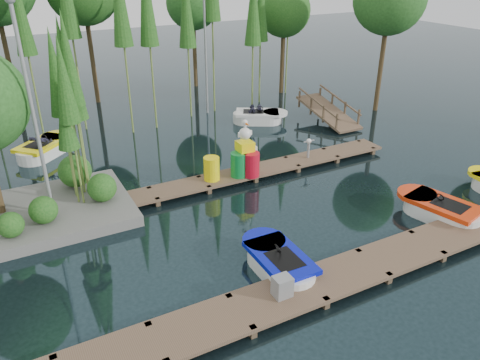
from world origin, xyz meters
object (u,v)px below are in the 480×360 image
island (7,131)px  boat_blue (279,263)px  boat_yellow_far (44,148)px  drum_cluster (246,158)px  utility_cabinet (282,286)px  yellow_barrel (212,169)px  boat_red (440,210)px

island → boat_blue: 9.39m
boat_yellow_far → drum_cluster: drum_cluster is taller
boat_yellow_far → utility_cabinet: bearing=-96.7°
boat_blue → yellow_barrel: bearing=84.9°
boat_red → boat_blue: bearing=165.9°
boat_blue → drum_cluster: bearing=71.0°
boat_blue → boat_yellow_far: (-4.72, 12.13, 0.04)m
island → boat_yellow_far: island is taller
island → drum_cluster: 8.41m
boat_red → yellow_barrel: size_ratio=3.49×
island → boat_yellow_far: (1.31, 5.55, -2.86)m
boat_blue → yellow_barrel: size_ratio=3.12×
island → utility_cabinet: bearing=-55.5°
yellow_barrel → utility_cabinet: bearing=-100.3°
boat_yellow_far → yellow_barrel: size_ratio=3.40×
boat_red → utility_cabinet: size_ratio=5.70×
boat_red → boat_yellow_far: bearing=118.9°
boat_blue → boat_yellow_far: bearing=112.0°
boat_yellow_far → utility_cabinet: size_ratio=5.55×
boat_red → yellow_barrel: (-5.87, 5.84, 0.47)m
island → boat_yellow_far: bearing=76.7°
drum_cluster → utility_cabinet: bearing=-111.5°
drum_cluster → island: bearing=173.3°
boat_red → drum_cluster: size_ratio=1.44×
boat_red → utility_cabinet: (-7.15, -1.16, 0.29)m
island → yellow_barrel: size_ratio=7.34×
drum_cluster → boat_red: bearing=-51.9°
boat_red → boat_yellow_far: 16.54m
boat_blue → drum_cluster: 6.02m
boat_blue → utility_cabinet: boat_blue is taller
utility_cabinet → drum_cluster: drum_cluster is taller
drum_cluster → yellow_barrel: bearing=173.6°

